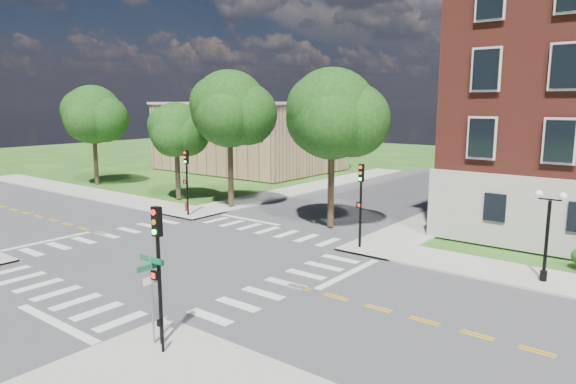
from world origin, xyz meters
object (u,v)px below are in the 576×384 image
Objects in this scene: traffic_signal_se at (158,258)px; traffic_signal_ne at (361,195)px; twin_lamp_west at (547,231)px; street_sign_pole at (152,283)px; fire_hydrant at (187,206)px; traffic_signal_nw at (187,174)px; push_button_post at (162,333)px.

traffic_signal_se and traffic_signal_ne have the same top height.
traffic_signal_ne is 9.65m from twin_lamp_west.
fire_hydrant is (-16.11, 15.52, -1.84)m from street_sign_pole.
traffic_signal_ne is 1.55× the size of street_sign_pole.
traffic_signal_nw reaches higher than twin_lamp_west.
twin_lamp_west is at bearing 59.17° from traffic_signal_se.
street_sign_pole is 2.58× the size of push_button_post.
push_button_post is at bearing -17.59° from street_sign_pole.
street_sign_pole is (-0.21, -0.15, -0.88)m from traffic_signal_se.
push_button_post is at bearing -43.45° from traffic_signal_nw.
twin_lamp_west is (9.62, 0.30, -0.66)m from traffic_signal_ne.
twin_lamp_west is 17.66m from street_sign_pole.
twin_lamp_west is at bearing 1.78° from traffic_signal_ne.
twin_lamp_west is 25.34m from fire_hydrant.
traffic_signal_se is 1.00× the size of traffic_signal_ne.
traffic_signal_ne is at bearing 91.87° from street_sign_pole.
traffic_signal_se is at bearing -43.67° from traffic_signal_nw.
traffic_signal_nw is 23.99m from twin_lamp_west.
traffic_signal_ne is 4.00× the size of push_button_post.
traffic_signal_ne is 14.84m from street_sign_pole.
traffic_signal_se is 14.68m from traffic_signal_ne.
traffic_signal_ne is at bearing 94.57° from push_button_post.
twin_lamp_west is at bearing -0.93° from fire_hydrant.
traffic_signal_ne is at bearing -2.59° from fire_hydrant.
street_sign_pole is (-9.14, -15.11, -0.21)m from twin_lamp_west.
street_sign_pole reaches higher than fire_hydrant.
traffic_signal_nw is (-15.04, 14.36, 0.00)m from traffic_signal_se.
push_button_post is (-8.42, -15.34, -1.73)m from twin_lamp_west.
fire_hydrant is (-25.25, 0.41, -2.06)m from twin_lamp_west.
fire_hydrant is (-16.83, 15.74, -0.33)m from push_button_post.
fire_hydrant is (-1.28, 1.01, -2.72)m from traffic_signal_nw.
traffic_signal_se reaches higher than push_button_post.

